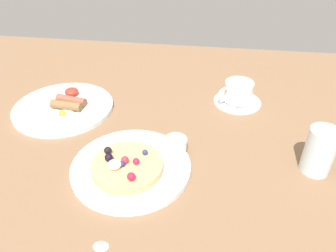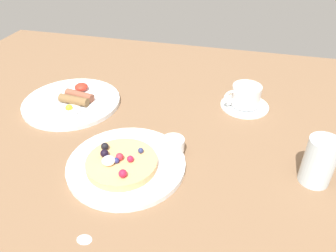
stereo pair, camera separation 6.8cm
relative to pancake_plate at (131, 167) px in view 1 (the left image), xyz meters
The scene contains 9 objects.
ground_plane 10.21cm from the pancake_plate, 65.06° to the left, with size 168.22×133.57×3.00cm, color brown.
pancake_plate is the anchor object (origin of this frame).
pancake_with_berries 2.37cm from the pancake_plate, 109.56° to the right, with size 15.63×15.63×3.56cm.
syrup_ramekin 11.66cm from the pancake_plate, 37.48° to the left, with size 5.26×5.26×2.93cm.
breakfast_plate 33.04cm from the pancake_plate, 139.10° to the left, with size 27.95×27.95×1.27cm, color white.
fried_breakfast 32.00cm from the pancake_plate, 136.88° to the left, with size 9.41×16.33×2.70cm.
coffee_saucer 40.74cm from the pancake_plate, 53.47° to the left, with size 13.80×13.80×0.87cm, color white.
coffee_cup 40.72cm from the pancake_plate, 53.55° to the left, with size 10.24×8.28×5.81cm.
water_glass 40.88cm from the pancake_plate, ahead, with size 6.38×6.38×10.69cm, color silver.
Camera 1 is at (11.54, -60.66, 49.38)cm, focal length 34.54 mm.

